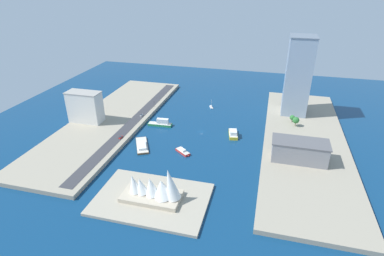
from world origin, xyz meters
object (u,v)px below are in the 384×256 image
object	(u,v)px
sailboat_small_white	(211,107)
van_white	(142,115)
barge_flat_brown	(142,145)
ferry_green_doubledeck	(161,123)
ferry_yellow_fast	(233,133)
traffic_light_waterfront	(154,103)
hotel_broad_white	(85,107)
warehouse_low_gray	(299,151)
tugboat_red	(183,151)
pickup_red	(121,137)
tower_tall_glass	(298,76)
opera_landmark	(155,189)

from	to	relation	value
sailboat_small_white	van_white	bearing A→B (deg)	37.41
barge_flat_brown	ferry_green_doubledeck	bearing A→B (deg)	-91.89
ferry_yellow_fast	traffic_light_waterfront	world-z (taller)	traffic_light_waterfront
hotel_broad_white	van_white	distance (m)	55.38
barge_flat_brown	hotel_broad_white	size ratio (longest dim) A/B	0.92
warehouse_low_gray	ferry_yellow_fast	bearing A→B (deg)	-31.12
warehouse_low_gray	traffic_light_waterfront	distance (m)	165.29
hotel_broad_white	traffic_light_waterfront	xyz separation A→B (m)	(-51.28, -51.09, -10.90)
ferry_yellow_fast	sailboat_small_white	xyz separation A→B (m)	(33.21, -62.06, -1.74)
sailboat_small_white	warehouse_low_gray	xyz separation A→B (m)	(-88.96, 95.72, 10.86)
ferry_green_doubledeck	warehouse_low_gray	xyz separation A→B (m)	(-127.83, 37.66, 9.01)
tugboat_red	van_white	bearing A→B (deg)	-42.36
warehouse_low_gray	traffic_light_waterfront	size ratio (longest dim) A/B	6.60
warehouse_low_gray	hotel_broad_white	world-z (taller)	hotel_broad_white
van_white	tugboat_red	bearing A→B (deg)	137.64
sailboat_small_white	pickup_red	bearing A→B (deg)	57.62
ferry_yellow_fast	traffic_light_waterfront	bearing A→B (deg)	-23.07
sailboat_small_white	pickup_red	world-z (taller)	sailboat_small_white
ferry_green_doubledeck	pickup_red	xyz separation A→B (m)	(23.42, 40.16, 1.76)
hotel_broad_white	tower_tall_glass	bearing A→B (deg)	-159.31
ferry_yellow_fast	tugboat_red	size ratio (longest dim) A/B	1.47
ferry_yellow_fast	ferry_green_doubledeck	world-z (taller)	ferry_green_doubledeck
ferry_yellow_fast	barge_flat_brown	size ratio (longest dim) A/B	0.71
warehouse_low_gray	van_white	size ratio (longest dim) A/B	8.72
barge_flat_brown	tugboat_red	distance (m)	37.07
hotel_broad_white	van_white	world-z (taller)	hotel_broad_white
sailboat_small_white	van_white	size ratio (longest dim) A/B	2.09
barge_flat_brown	traffic_light_waterfront	xyz separation A→B (m)	(18.93, -79.70, 6.45)
tugboat_red	hotel_broad_white	distance (m)	112.61
tower_tall_glass	barge_flat_brown	bearing A→B (deg)	39.00
ferry_green_doubledeck	tugboat_red	world-z (taller)	ferry_green_doubledeck
sailboat_small_white	tower_tall_glass	size ratio (longest dim) A/B	0.13
sailboat_small_white	hotel_broad_white	bearing A→B (deg)	33.71
sailboat_small_white	warehouse_low_gray	bearing A→B (deg)	132.90
van_white	pickup_red	bearing A→B (deg)	91.27
hotel_broad_white	van_white	bearing A→B (deg)	-151.81
pickup_red	traffic_light_waterfront	world-z (taller)	traffic_light_waterfront
tugboat_red	traffic_light_waterfront	bearing A→B (deg)	-55.23
ferry_green_doubledeck	van_white	size ratio (longest dim) A/B	5.13
barge_flat_brown	traffic_light_waterfront	distance (m)	82.17
ferry_yellow_fast	traffic_light_waterfront	distance (m)	100.66
warehouse_low_gray	opera_landmark	distance (m)	116.50
pickup_red	sailboat_small_white	bearing A→B (deg)	-122.38
opera_landmark	ferry_green_doubledeck	bearing A→B (deg)	-71.81
pickup_red	traffic_light_waterfront	distance (m)	75.68
tower_tall_glass	opera_landmark	bearing A→B (deg)	61.79
traffic_light_waterfront	opera_landmark	distance (m)	155.13
warehouse_low_gray	barge_flat_brown	bearing A→B (deg)	2.95
tower_tall_glass	hotel_broad_white	xyz separation A→B (m)	(197.71, 74.65, -24.23)
tugboat_red	warehouse_low_gray	world-z (taller)	warehouse_low_gray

